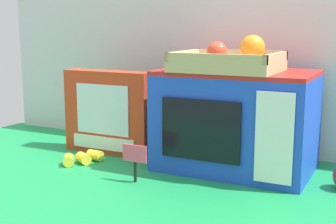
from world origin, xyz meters
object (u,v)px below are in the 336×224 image
(cookie_set_box, at_px, (108,112))
(price_sign, at_px, (135,157))
(toy_microwave, at_px, (236,120))
(food_groups_crate, at_px, (230,61))
(loose_toy_banana, at_px, (82,158))

(cookie_set_box, xyz_separation_m, price_sign, (0.23, -0.22, -0.06))
(toy_microwave, bearing_deg, food_groups_crate, -112.99)
(food_groups_crate, relative_size, price_sign, 2.74)
(toy_microwave, xyz_separation_m, price_sign, (-0.19, -0.23, -0.07))
(cookie_set_box, bearing_deg, toy_microwave, 1.63)
(toy_microwave, distance_m, food_groups_crate, 0.17)
(loose_toy_banana, bearing_deg, toy_microwave, 19.85)
(food_groups_crate, bearing_deg, toy_microwave, 67.01)
(toy_microwave, relative_size, cookie_set_box, 1.41)
(toy_microwave, xyz_separation_m, cookie_set_box, (-0.42, -0.01, -0.01))
(cookie_set_box, height_order, loose_toy_banana, cookie_set_box)
(food_groups_crate, bearing_deg, price_sign, -132.03)
(food_groups_crate, height_order, price_sign, food_groups_crate)
(toy_microwave, height_order, food_groups_crate, food_groups_crate)
(toy_microwave, xyz_separation_m, loose_toy_banana, (-0.42, -0.15, -0.12))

